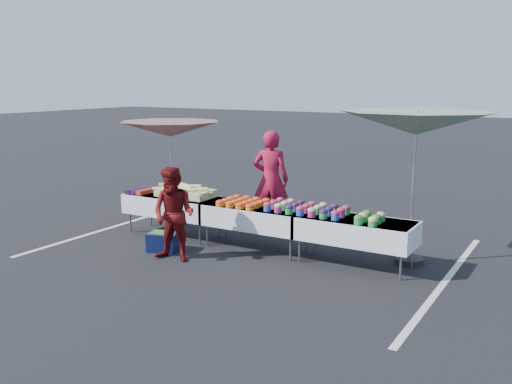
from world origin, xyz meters
The scene contains 17 objects.
ground centered at (0.00, 0.00, 0.00)m, with size 80.00×80.00×0.00m, color black.
stripe_left centered at (-3.20, 0.00, 0.00)m, with size 0.10×5.00×0.00m, color silver.
stripe_right centered at (3.20, 0.00, 0.00)m, with size 0.10×5.00×0.00m, color silver.
table_left centered at (-1.80, 0.00, 0.58)m, with size 1.86×0.81×0.75m.
table_center centered at (0.00, 0.00, 0.58)m, with size 1.86×0.81×0.75m.
table_right centered at (1.80, 0.00, 0.58)m, with size 1.86×0.81×0.75m.
berry_punnets centered at (-2.51, -0.06, 0.79)m, with size 0.40×0.54×0.08m.
corn_pile centered at (-1.55, 0.04, 0.84)m, with size 1.16×0.57×0.26m.
plastic_bags centered at (-1.50, -0.30, 0.78)m, with size 0.30×0.25×0.05m, color white.
carrot_bowls centered at (-0.25, -0.01, 0.80)m, with size 0.75×0.69×0.11m.
potato_cups centered at (0.95, 0.00, 0.83)m, with size 1.34×0.58×0.16m.
bean_baskets centered at (2.06, -0.10, 0.82)m, with size 0.36×0.50×0.15m.
vendor centered at (-0.49, 1.40, 0.96)m, with size 0.70×0.46×1.92m, color #AF1433.
customer centered at (-0.80, -1.23, 0.76)m, with size 0.74×0.58×1.52m, color #640F0F.
umbrella_left centered at (-2.48, 0.80, 1.89)m, with size 2.48×2.48×2.08m.
umbrella_right centered at (2.50, 0.59, 2.21)m, with size 2.98×2.98×2.43m.
storage_bin centered at (-1.29, -0.91, 0.17)m, with size 0.58×0.48×0.33m.
Camera 1 is at (4.85, -8.16, 2.86)m, focal length 40.00 mm.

